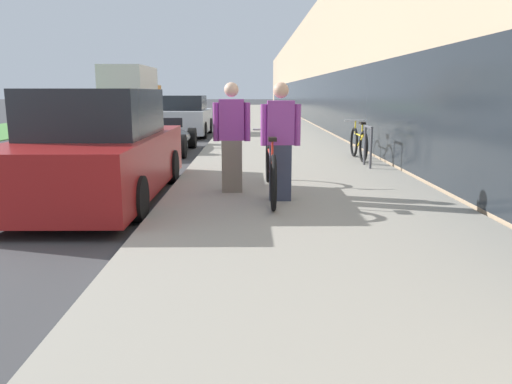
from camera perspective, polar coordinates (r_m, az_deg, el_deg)
sidewalk_slab at (r=25.89m, az=1.26°, el=7.86°), size 4.27×70.00×0.11m
storefront_facade at (r=34.78m, az=13.05°, el=13.07°), size 10.01×70.00×5.69m
lawn_strip at (r=31.73m, az=-20.50°, el=7.73°), size 4.42×70.00×0.03m
tandem_bicycle at (r=7.49m, az=1.65°, el=2.67°), size 0.52×2.83×0.94m
person_rider at (r=7.08m, az=2.82°, el=5.73°), size 0.56×0.22×1.66m
person_bystander at (r=7.69m, az=-2.78°, el=6.22°), size 0.57×0.22×1.67m
bike_rack_hoop at (r=10.61m, az=12.68°, el=5.60°), size 0.05×0.60×0.84m
cruiser_bike_nearest at (r=11.74m, az=11.65°, el=5.49°), size 0.52×1.71×0.88m
parked_sedan_curbside at (r=8.02m, az=-17.48°, el=4.51°), size 1.94×4.69×1.68m
vintage_roadster_curbside at (r=13.96m, az=-10.94°, el=6.05°), size 1.72×4.02×0.92m
parked_sedan_far at (r=19.25m, az=-8.31°, el=8.44°), size 1.96×4.03×1.51m
moving_truck at (r=29.97m, az=-13.96°, el=10.83°), size 2.34×6.60×3.03m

